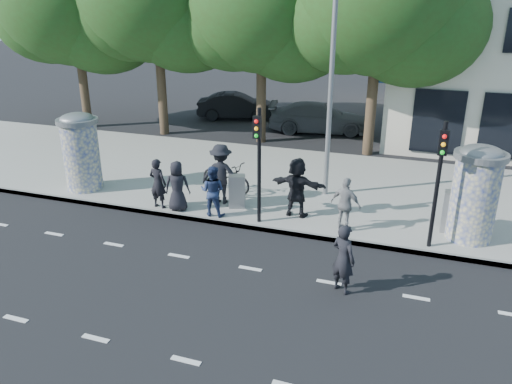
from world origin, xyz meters
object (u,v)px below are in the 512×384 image
at_px(ad_column_left, 81,150).
at_px(traffic_pole_near, 259,155).
at_px(traffic_pole_far, 439,173).
at_px(man_road, 343,259).
at_px(car_mid, 237,106).
at_px(ped_c, 213,191).
at_px(cabinet_left, 237,191).
at_px(car_right, 319,118).
at_px(ped_e, 346,204).
at_px(cabinet_right, 453,212).
at_px(street_lamp, 332,52).
at_px(ped_a, 177,186).
at_px(ped_f, 297,187).
at_px(ped_b, 158,183).
at_px(bicycle, 226,176).
at_px(ad_column_right, 475,191).
at_px(ped_d, 221,174).

relative_size(ad_column_left, traffic_pole_near, 0.78).
bearing_deg(traffic_pole_far, man_road, -125.25).
xyz_separation_m(ad_column_left, car_mid, (0.90, 12.29, -0.83)).
height_order(traffic_pole_near, ped_c, traffic_pole_near).
distance_m(cabinet_left, car_mid, 13.00).
distance_m(ad_column_left, car_right, 12.39).
xyz_separation_m(ped_e, cabinet_right, (2.87, 0.90, -0.19)).
bearing_deg(street_lamp, traffic_pole_near, -116.23).
relative_size(traffic_pole_near, ped_c, 2.18).
relative_size(man_road, car_mid, 0.39).
height_order(ped_e, cabinet_right, ped_e).
bearing_deg(ped_e, ped_c, 22.31).
relative_size(traffic_pole_near, ped_a, 2.15).
relative_size(cabinet_right, car_right, 0.24).
relative_size(traffic_pole_near, ped_f, 1.86).
xyz_separation_m(traffic_pole_near, ped_e, (2.48, 0.30, -1.29)).
distance_m(ped_b, cabinet_left, 2.48).
distance_m(ad_column_left, cabinet_left, 5.66).
bearing_deg(traffic_pole_near, bicycle, 132.11).
xyz_separation_m(ad_column_left, street_lamp, (8.00, 2.13, 3.26)).
bearing_deg(street_lamp, ad_column_right, -23.73).
xyz_separation_m(ped_e, car_right, (-3.22, 11.29, -0.21)).
relative_size(street_lamp, ped_e, 5.08).
height_order(bicycle, car_right, car_right).
bearing_deg(ad_column_right, street_lamp, 156.27).
bearing_deg(car_right, man_road, -177.36).
xyz_separation_m(traffic_pole_far, ped_d, (-6.41, 1.05, -1.11)).
distance_m(ped_b, ped_d, 2.00).
bearing_deg(ped_c, ped_e, -178.86).
distance_m(ped_b, ped_f, 4.33).
xyz_separation_m(ad_column_left, cabinet_right, (11.96, 0.49, -0.79)).
bearing_deg(bicycle, ped_e, -96.42).
height_order(ped_d, ped_f, ped_d).
xyz_separation_m(ped_d, man_road, (4.54, -3.70, -0.28)).
relative_size(street_lamp, man_road, 4.76).
distance_m(ped_f, cabinet_left, 1.98).
bearing_deg(ped_e, traffic_pole_near, 25.72).
height_order(ped_a, ped_e, ped_a).
xyz_separation_m(ped_b, bicycle, (1.45, 2.02, -0.28)).
relative_size(ped_d, ped_e, 1.23).
distance_m(traffic_pole_near, man_road, 4.19).
distance_m(ped_e, car_mid, 15.10).
distance_m(street_lamp, ped_c, 5.56).
height_order(ad_column_right, ped_a, ad_column_right).
bearing_deg(traffic_pole_near, ped_a, 178.77).
distance_m(traffic_pole_near, ped_e, 2.82).
xyz_separation_m(ped_a, car_right, (1.92, 11.54, -0.22)).
height_order(street_lamp, bicycle, street_lamp).
height_order(ped_e, car_right, ped_e).
xyz_separation_m(ped_c, ped_f, (2.41, 0.78, 0.13)).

